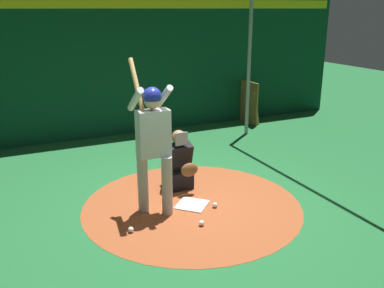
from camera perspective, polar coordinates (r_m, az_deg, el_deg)
ground_plane at (r=6.25m, az=-0.00°, el=-8.32°), size 27.85×27.85×0.00m
dirt_circle at (r=6.24m, az=-0.00°, el=-8.29°), size 3.21×3.21×0.01m
home_plate at (r=6.24m, az=-0.00°, el=-8.22°), size 0.59×0.59×0.01m
batter at (r=5.67m, az=-5.33°, el=0.78°), size 0.68×0.49×2.14m
catcher at (r=6.68m, az=-1.79°, el=-2.95°), size 0.58×0.40×0.97m
back_wall at (r=9.54m, az=-10.68°, el=10.16°), size 0.22×11.85×3.01m
cage_frame at (r=5.62m, az=-0.00°, el=13.56°), size 5.72×5.50×3.39m
bat_rack at (r=10.81m, az=7.21°, el=5.70°), size 1.18×0.20×1.05m
baseball_0 at (r=6.16m, az=3.13°, el=-8.28°), size 0.07×0.07×0.07m
baseball_1 at (r=5.58m, az=-8.31°, el=-11.43°), size 0.07×0.07×0.07m
baseball_2 at (r=5.68m, az=1.30°, el=-10.70°), size 0.07×0.07×0.07m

